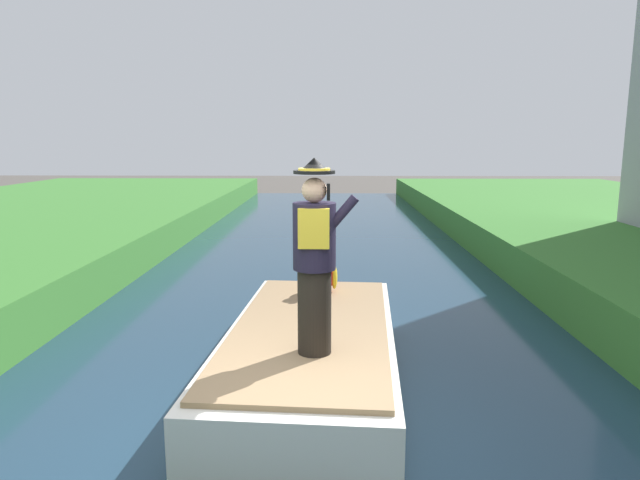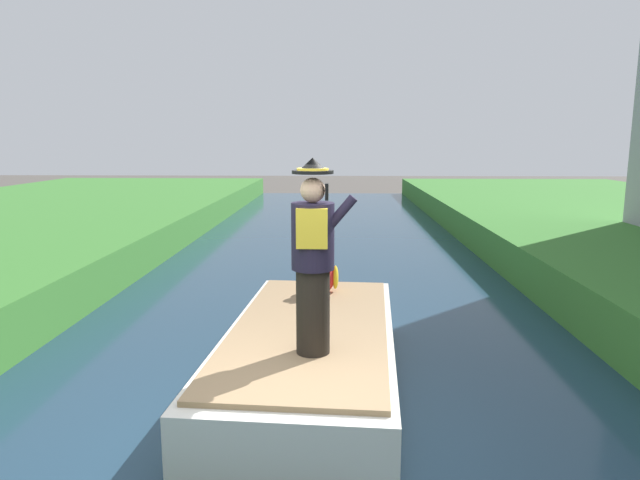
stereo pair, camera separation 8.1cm
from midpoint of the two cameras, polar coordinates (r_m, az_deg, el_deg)
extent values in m
plane|color=#4C4742|center=(4.99, -1.48, -22.79)|extent=(80.00, 80.00, 0.00)
cube|color=#1E384C|center=(4.96, -1.48, -22.31)|extent=(7.01, 48.00, 0.10)
cube|color=silver|center=(6.34, -0.58, -11.46)|extent=(2.07, 4.31, 0.56)
cube|color=#997A56|center=(6.23, -0.59, -8.86)|extent=(1.90, 3.96, 0.05)
cylinder|color=black|center=(5.33, -0.29, -7.26)|extent=(0.32, 0.32, 0.82)
cylinder|color=black|center=(5.16, -0.29, 0.39)|extent=(0.40, 0.40, 0.62)
cube|color=gold|center=(4.95, -0.38, 1.17)|extent=(0.28, 0.06, 0.36)
sphere|color=#DBA884|center=(5.10, -0.30, 5.10)|extent=(0.23, 0.23, 0.23)
cylinder|color=black|center=(5.09, -0.30, 6.95)|extent=(0.38, 0.38, 0.03)
cone|color=black|center=(5.09, -0.30, 7.74)|extent=(0.26, 0.26, 0.12)
cylinder|color=gold|center=(5.09, -0.30, 7.24)|extent=(0.29, 0.29, 0.02)
cylinder|color=black|center=(5.09, 2.17, 2.30)|extent=(0.38, 0.09, 0.43)
cube|color=black|center=(5.04, 1.16, 4.93)|extent=(0.03, 0.08, 0.15)
ellipsoid|color=red|center=(7.48, 0.82, -3.82)|extent=(0.26, 0.32, 0.40)
sphere|color=red|center=(7.39, 0.82, -1.86)|extent=(0.20, 0.20, 0.20)
cone|color=yellow|center=(7.29, 0.81, -2.10)|extent=(0.09, 0.09, 0.09)
ellipsoid|color=yellow|center=(7.49, -0.25, -3.81)|extent=(0.08, 0.20, 0.32)
ellipsoid|color=yellow|center=(7.48, 1.90, -3.82)|extent=(0.08, 0.20, 0.32)
camera|label=1|loc=(0.04, -89.63, 0.07)|focal=31.35mm
camera|label=2|loc=(0.04, 90.37, -0.07)|focal=31.35mm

